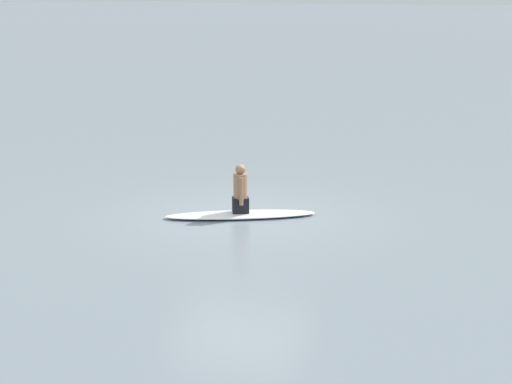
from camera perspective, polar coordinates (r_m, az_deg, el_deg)
name	(u,v)px	position (r m, az deg, el deg)	size (l,w,h in m)	color
ground_plane	(240,217)	(15.98, -1.06, -1.65)	(400.00, 400.00, 0.00)	gray
surfboard	(241,215)	(15.94, -1.03, -1.52)	(2.82, 0.61, 0.09)	white
person_paddler	(240,191)	(15.83, -1.04, 0.08)	(0.38, 0.38, 0.91)	black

